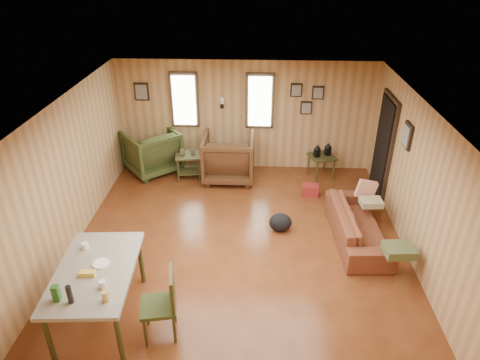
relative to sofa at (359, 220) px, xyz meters
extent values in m
cube|color=brown|center=(-2.00, -0.32, -0.39)|extent=(5.50, 6.00, 0.02)
cube|color=#997C5B|center=(-2.00, -0.32, 2.03)|extent=(5.50, 6.00, 0.02)
cube|color=tan|center=(-2.00, 2.69, 0.82)|extent=(5.50, 0.02, 2.40)
cube|color=tan|center=(-2.00, -3.33, 0.82)|extent=(5.50, 0.02, 2.40)
cube|color=tan|center=(-4.76, -0.32, 0.82)|extent=(0.02, 6.00, 2.40)
cube|color=tan|center=(0.76, -0.32, 0.82)|extent=(0.02, 6.00, 2.40)
cube|color=black|center=(-3.30, 2.65, 1.17)|extent=(0.60, 0.05, 1.20)
cube|color=#E0F2D1|center=(-3.30, 2.61, 1.17)|extent=(0.48, 0.04, 1.06)
cube|color=black|center=(-1.70, 2.65, 1.17)|extent=(0.60, 0.05, 1.20)
cube|color=#E0F2D1|center=(-1.70, 2.61, 1.17)|extent=(0.48, 0.04, 1.06)
cube|color=black|center=(-2.50, 2.63, 1.07)|extent=(0.07, 0.05, 0.12)
cylinder|color=silver|center=(-2.50, 2.57, 1.20)|extent=(0.07, 0.07, 0.14)
cube|color=black|center=(0.72, 1.63, 0.62)|extent=(0.06, 1.00, 2.05)
cube|color=black|center=(0.68, 1.63, 0.62)|extent=(0.04, 0.82, 1.90)
cube|color=black|center=(-0.95, 2.65, 1.42)|extent=(0.24, 0.04, 0.28)
cube|color=#9E998C|center=(-0.95, 2.62, 1.42)|extent=(0.19, 0.02, 0.22)
cube|color=black|center=(-0.50, 2.65, 1.37)|extent=(0.24, 0.04, 0.28)
cube|color=#9E998C|center=(-0.50, 2.62, 1.37)|extent=(0.19, 0.02, 0.22)
cube|color=black|center=(-0.72, 2.65, 1.04)|extent=(0.24, 0.04, 0.28)
cube|color=#9E998C|center=(-0.72, 2.62, 1.04)|extent=(0.19, 0.02, 0.22)
cube|color=black|center=(-4.20, 2.65, 1.34)|extent=(0.30, 0.04, 0.38)
cube|color=#9E998C|center=(-4.20, 2.62, 1.34)|extent=(0.24, 0.02, 0.31)
cube|color=black|center=(0.72, 0.53, 1.32)|extent=(0.04, 0.34, 0.42)
cube|color=#9E998C|center=(0.69, 0.53, 1.32)|extent=(0.02, 0.27, 0.34)
imported|color=brown|center=(0.00, 0.00, 0.00)|extent=(0.66, 1.96, 0.76)
imported|color=#482A15|center=(-2.33, 2.07, 0.16)|extent=(1.06, 0.99, 1.09)
imported|color=#39431E|center=(-4.04, 2.34, 0.15)|extent=(1.40, 1.39, 1.05)
cube|color=#3F3F1C|center=(-3.19, 2.07, 0.15)|extent=(0.60, 0.55, 0.04)
cube|color=#3F3F1C|center=(-3.19, 2.07, -0.20)|extent=(0.54, 0.50, 0.03)
cylinder|color=#3F3F1C|center=(-3.38, 1.85, -0.12)|extent=(0.04, 0.04, 0.52)
cylinder|color=#3F3F1C|center=(-2.94, 1.91, -0.12)|extent=(0.04, 0.04, 0.52)
cylinder|color=#3F3F1C|center=(-3.44, 2.23, -0.12)|extent=(0.04, 0.04, 0.52)
cylinder|color=#3F3F1C|center=(-3.00, 2.29, -0.12)|extent=(0.04, 0.04, 0.52)
cube|color=#494230|center=(-3.30, 2.05, 0.24)|extent=(0.10, 0.03, 0.13)
cube|color=#494230|center=(-3.09, 2.08, 0.23)|extent=(0.09, 0.03, 0.12)
cube|color=#3F3F1C|center=(-0.35, 2.22, 0.12)|extent=(0.64, 0.64, 0.04)
cylinder|color=#3F3F1C|center=(-0.47, 1.96, -0.13)|extent=(0.05, 0.05, 0.49)
cylinder|color=#3F3F1C|center=(-0.10, 2.10, -0.13)|extent=(0.05, 0.05, 0.49)
cylinder|color=#3F3F1C|center=(-0.61, 2.33, -0.13)|extent=(0.05, 0.05, 0.49)
cylinder|color=#3F3F1C|center=(-0.24, 2.47, -0.13)|extent=(0.05, 0.05, 0.49)
cube|color=black|center=(-0.47, 2.17, 0.22)|extent=(0.14, 0.14, 0.18)
cone|color=black|center=(-0.47, 2.17, 0.36)|extent=(0.19, 0.19, 0.10)
cube|color=black|center=(-0.24, 2.26, 0.22)|extent=(0.14, 0.14, 0.18)
cone|color=black|center=(-0.24, 2.26, 0.36)|extent=(0.19, 0.19, 0.10)
cube|color=maroon|center=(-0.65, 1.44, -0.26)|extent=(0.34, 0.25, 0.23)
ellipsoid|color=black|center=(-1.30, 0.17, -0.21)|extent=(0.48, 0.42, 0.34)
cube|color=#4E5831|center=(0.39, -0.95, 0.11)|extent=(0.46, 0.38, 0.14)
cube|color=red|center=(0.24, 0.69, 0.21)|extent=(0.40, 0.13, 0.39)
cube|color=tan|center=(0.29, 0.42, 0.10)|extent=(0.39, 0.31, 0.11)
cube|color=gray|center=(-3.75, -1.96, 0.42)|extent=(1.08, 1.68, 0.05)
cylinder|color=#3F3F1C|center=(-4.11, -2.68, 0.01)|extent=(0.07, 0.07, 0.78)
cylinder|color=#3F3F1C|center=(-3.29, -2.63, 0.01)|extent=(0.07, 0.07, 0.78)
cylinder|color=#3F3F1C|center=(-4.20, -1.29, 0.01)|extent=(0.07, 0.07, 0.78)
cylinder|color=#3F3F1C|center=(-3.38, -1.23, 0.01)|extent=(0.07, 0.07, 0.78)
cylinder|color=white|center=(-3.53, -2.27, 0.49)|extent=(0.09, 0.09, 0.10)
cylinder|color=white|center=(-4.01, -1.54, 0.49)|extent=(0.09, 0.09, 0.10)
cube|color=#276123|center=(-3.99, -2.49, 0.55)|extent=(0.08, 0.08, 0.20)
cylinder|color=black|center=(-3.81, -2.52, 0.56)|extent=(0.07, 0.07, 0.24)
cylinder|color=tan|center=(-3.43, -2.48, 0.51)|extent=(0.08, 0.08, 0.13)
cylinder|color=white|center=(-3.70, -1.85, 0.46)|extent=(0.23, 0.23, 0.02)
cube|color=yellow|center=(-3.79, -2.07, 0.48)|extent=(0.20, 0.10, 0.06)
cube|color=#39431E|center=(-2.91, -2.19, 0.09)|extent=(0.52, 0.52, 0.05)
cube|color=#3F3F1C|center=(-2.73, -2.15, 0.36)|extent=(0.12, 0.42, 0.48)
cylinder|color=#3F3F1C|center=(-3.06, -2.40, -0.15)|extent=(0.04, 0.04, 0.46)
cylinder|color=#3F3F1C|center=(-2.70, -2.33, -0.15)|extent=(0.04, 0.04, 0.46)
cylinder|color=#3F3F1C|center=(-3.12, -2.04, -0.15)|extent=(0.04, 0.04, 0.46)
cylinder|color=#3F3F1C|center=(-2.77, -1.98, -0.15)|extent=(0.04, 0.04, 0.46)
camera|label=1|loc=(-1.72, -6.06, 4.03)|focal=32.00mm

